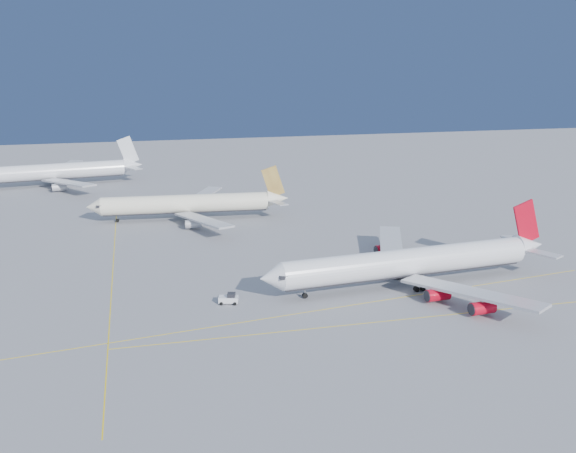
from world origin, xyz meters
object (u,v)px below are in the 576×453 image
object	(u,v)px
airliner_etihad	(190,204)
airliner_third	(56,172)
airliner_virgin	(413,262)
pushback_tug	(229,299)

from	to	relation	value
airliner_etihad	airliner_third	xyz separation A→B (m)	(-42.78, 61.47, 0.51)
airliner_etihad	airliner_third	size ratio (longest dim) A/B	0.92
airliner_virgin	pushback_tug	size ratio (longest dim) A/B	16.11
pushback_tug	airliner_virgin	bearing A→B (deg)	16.81
airliner_etihad	airliner_third	world-z (taller)	airliner_third
airliner_virgin	pushback_tug	world-z (taller)	airliner_virgin
airliner_etihad	pushback_tug	xyz separation A→B (m)	(1.02, -67.28, -3.63)
airliner_virgin	airliner_third	xyz separation A→B (m)	(-82.17, 127.33, 0.25)
pushback_tug	airliner_third	bearing A→B (deg)	123.48
airliner_third	airliner_virgin	bearing A→B (deg)	-65.29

